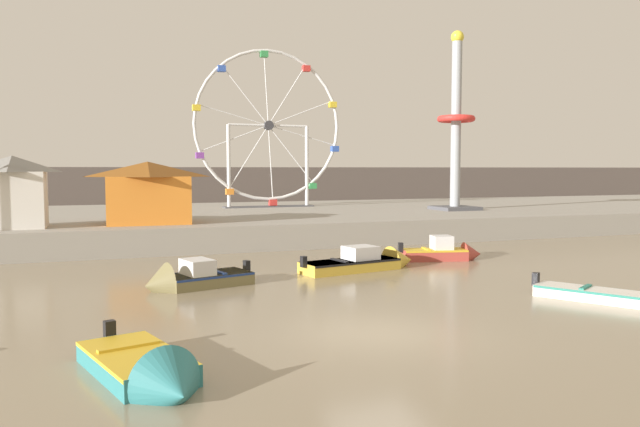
{
  "coord_description": "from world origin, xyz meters",
  "views": [
    {
      "loc": [
        -6.76,
        -14.16,
        4.23
      ],
      "look_at": [
        2.38,
        10.87,
        2.3
      ],
      "focal_mm": 34.64,
      "sensor_mm": 36.0,
      "label": 1
    }
  ],
  "objects_px": {
    "drop_tower_steel_tower": "(456,132)",
    "carnival_booth_orange_canopy": "(148,191)",
    "motorboat_white_red_stripe": "(634,299)",
    "motorboat_olive_wood": "(188,279)",
    "carnival_booth_white_ticket": "(13,190)",
    "motorboat_mustard_yellow": "(369,262)",
    "motorboat_teal_painted": "(150,372)",
    "ferris_wheel_white_frame": "(268,128)",
    "motorboat_faded_red": "(446,252)"
  },
  "relations": [
    {
      "from": "motorboat_olive_wood",
      "to": "motorboat_teal_painted",
      "type": "distance_m",
      "value": 9.95
    },
    {
      "from": "ferris_wheel_white_frame",
      "to": "drop_tower_steel_tower",
      "type": "height_order",
      "value": "drop_tower_steel_tower"
    },
    {
      "from": "motorboat_teal_painted",
      "to": "motorboat_mustard_yellow",
      "type": "bearing_deg",
      "value": 122.47
    },
    {
      "from": "motorboat_faded_red",
      "to": "carnival_booth_white_ticket",
      "type": "relative_size",
      "value": 1.13
    },
    {
      "from": "motorboat_teal_painted",
      "to": "drop_tower_steel_tower",
      "type": "relative_size",
      "value": 0.34
    },
    {
      "from": "motorboat_faded_red",
      "to": "motorboat_olive_wood",
      "type": "height_order",
      "value": "motorboat_faded_red"
    },
    {
      "from": "carnival_booth_orange_canopy",
      "to": "carnival_booth_white_ticket",
      "type": "relative_size",
      "value": 1.35
    },
    {
      "from": "motorboat_teal_painted",
      "to": "carnival_booth_white_ticket",
      "type": "bearing_deg",
      "value": 176.25
    },
    {
      "from": "motorboat_teal_painted",
      "to": "carnival_booth_white_ticket",
      "type": "distance_m",
      "value": 21.86
    },
    {
      "from": "drop_tower_steel_tower",
      "to": "carnival_booth_white_ticket",
      "type": "relative_size",
      "value": 3.53
    },
    {
      "from": "motorboat_mustard_yellow",
      "to": "motorboat_faded_red",
      "type": "bearing_deg",
      "value": 4.17
    },
    {
      "from": "motorboat_mustard_yellow",
      "to": "ferris_wheel_white_frame",
      "type": "relative_size",
      "value": 0.48
    },
    {
      "from": "motorboat_faded_red",
      "to": "ferris_wheel_white_frame",
      "type": "relative_size",
      "value": 0.34
    },
    {
      "from": "carnival_booth_white_ticket",
      "to": "motorboat_teal_painted",
      "type": "bearing_deg",
      "value": -77.1
    },
    {
      "from": "motorboat_white_red_stripe",
      "to": "motorboat_olive_wood",
      "type": "height_order",
      "value": "motorboat_olive_wood"
    },
    {
      "from": "motorboat_mustard_yellow",
      "to": "motorboat_teal_painted",
      "type": "xyz_separation_m",
      "value": [
        -9.87,
        -11.26,
        -0.07
      ]
    },
    {
      "from": "motorboat_white_red_stripe",
      "to": "motorboat_faded_red",
      "type": "bearing_deg",
      "value": 151.0
    },
    {
      "from": "motorboat_mustard_yellow",
      "to": "drop_tower_steel_tower",
      "type": "distance_m",
      "value": 20.3
    },
    {
      "from": "motorboat_mustard_yellow",
      "to": "motorboat_faded_red",
      "type": "distance_m",
      "value": 4.63
    },
    {
      "from": "motorboat_olive_wood",
      "to": "carnival_booth_white_ticket",
      "type": "height_order",
      "value": "carnival_booth_white_ticket"
    },
    {
      "from": "ferris_wheel_white_frame",
      "to": "motorboat_mustard_yellow",
      "type": "bearing_deg",
      "value": -94.14
    },
    {
      "from": "motorboat_mustard_yellow",
      "to": "motorboat_teal_painted",
      "type": "height_order",
      "value": "motorboat_mustard_yellow"
    },
    {
      "from": "motorboat_white_red_stripe",
      "to": "motorboat_mustard_yellow",
      "type": "relative_size",
      "value": 0.88
    },
    {
      "from": "motorboat_olive_wood",
      "to": "motorboat_mustard_yellow",
      "type": "bearing_deg",
      "value": 175.39
    },
    {
      "from": "motorboat_teal_painted",
      "to": "motorboat_faded_red",
      "type": "bearing_deg",
      "value": 114.76
    },
    {
      "from": "motorboat_faded_red",
      "to": "motorboat_olive_wood",
      "type": "xyz_separation_m",
      "value": [
        -12.23,
        -2.76,
        -0.05
      ]
    },
    {
      "from": "motorboat_olive_wood",
      "to": "carnival_booth_orange_canopy",
      "type": "height_order",
      "value": "carnival_booth_orange_canopy"
    },
    {
      "from": "motorboat_faded_red",
      "to": "carnival_booth_white_ticket",
      "type": "distance_m",
      "value": 21.1
    },
    {
      "from": "drop_tower_steel_tower",
      "to": "carnival_booth_orange_canopy",
      "type": "height_order",
      "value": "drop_tower_steel_tower"
    },
    {
      "from": "motorboat_mustard_yellow",
      "to": "motorboat_teal_painted",
      "type": "distance_m",
      "value": 14.97
    },
    {
      "from": "ferris_wheel_white_frame",
      "to": "drop_tower_steel_tower",
      "type": "distance_m",
      "value": 13.8
    },
    {
      "from": "motorboat_olive_wood",
      "to": "carnival_booth_white_ticket",
      "type": "bearing_deg",
      "value": -75.02
    },
    {
      "from": "motorboat_faded_red",
      "to": "carnival_booth_orange_canopy",
      "type": "height_order",
      "value": "carnival_booth_orange_canopy"
    },
    {
      "from": "drop_tower_steel_tower",
      "to": "carnival_booth_orange_canopy",
      "type": "distance_m",
      "value": 21.91
    },
    {
      "from": "carnival_booth_orange_canopy",
      "to": "ferris_wheel_white_frame",
      "type": "bearing_deg",
      "value": 51.97
    },
    {
      "from": "carnival_booth_white_ticket",
      "to": "ferris_wheel_white_frame",
      "type": "bearing_deg",
      "value": 36.51
    },
    {
      "from": "motorboat_white_red_stripe",
      "to": "motorboat_teal_painted",
      "type": "bearing_deg",
      "value": -112.94
    },
    {
      "from": "motorboat_mustard_yellow",
      "to": "drop_tower_steel_tower",
      "type": "relative_size",
      "value": 0.45
    },
    {
      "from": "motorboat_mustard_yellow",
      "to": "carnival_booth_orange_canopy",
      "type": "height_order",
      "value": "carnival_booth_orange_canopy"
    },
    {
      "from": "motorboat_teal_painted",
      "to": "carnival_booth_orange_canopy",
      "type": "distance_m",
      "value": 21.78
    },
    {
      "from": "ferris_wheel_white_frame",
      "to": "carnival_booth_orange_canopy",
      "type": "relative_size",
      "value": 2.48
    },
    {
      "from": "motorboat_faded_red",
      "to": "ferris_wheel_white_frame",
      "type": "bearing_deg",
      "value": 111.31
    },
    {
      "from": "motorboat_faded_red",
      "to": "ferris_wheel_white_frame",
      "type": "xyz_separation_m",
      "value": [
        -2.89,
        20.46,
        6.92
      ]
    },
    {
      "from": "motorboat_white_red_stripe",
      "to": "motorboat_olive_wood",
      "type": "relative_size",
      "value": 1.2
    },
    {
      "from": "motorboat_olive_wood",
      "to": "ferris_wheel_white_frame",
      "type": "relative_size",
      "value": 0.35
    },
    {
      "from": "motorboat_faded_red",
      "to": "carnival_booth_orange_canopy",
      "type": "bearing_deg",
      "value": 157.62
    },
    {
      "from": "motorboat_faded_red",
      "to": "motorboat_olive_wood",
      "type": "bearing_deg",
      "value": -154.03
    },
    {
      "from": "motorboat_faded_red",
      "to": "motorboat_mustard_yellow",
      "type": "bearing_deg",
      "value": -151.42
    },
    {
      "from": "motorboat_white_red_stripe",
      "to": "motorboat_teal_painted",
      "type": "height_order",
      "value": "motorboat_teal_painted"
    },
    {
      "from": "motorboat_faded_red",
      "to": "motorboat_white_red_stripe",
      "type": "bearing_deg",
      "value": -74.59
    }
  ]
}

